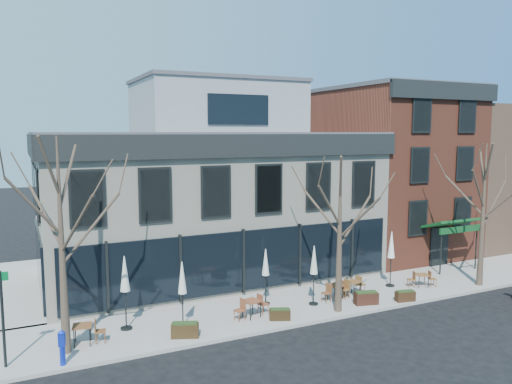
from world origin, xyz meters
name	(u,v)px	position (x,y,z in m)	size (l,w,h in m)	color
ground	(243,298)	(0.00, 0.00, 0.00)	(120.00, 120.00, 0.00)	black
sidewalk_front	(322,300)	(3.25, -2.15, 0.07)	(33.50, 4.70, 0.15)	gray
corner_building	(208,193)	(0.07, 5.07, 4.72)	(18.39, 10.39, 11.10)	beige
red_brick_building	(386,170)	(13.00, 4.98, 5.64)	(8.20, 11.78, 11.18)	brown
bg_building	(477,173)	(23.00, 6.00, 5.00)	(12.00, 12.00, 10.00)	#8C664C
tree_corner	(62,243)	(-8.49, -3.20, 4.25)	(3.93, 3.98, 7.92)	#382B21
tree_mid	(340,232)	(3.01, -3.90, 3.79)	(3.50, 3.55, 7.04)	#382B21
tree_right	(483,213)	(12.01, -3.90, 4.02)	(3.72, 3.77, 7.48)	#382B21
sign_pole	(2,313)	(-10.50, -3.50, 2.07)	(0.50, 0.10, 3.40)	black
call_box	(62,346)	(-8.71, -4.20, 0.83)	(0.27, 0.26, 1.29)	#0D25B4
cafe_set_0	(82,332)	(-7.88, -2.70, 0.62)	(1.80, 0.82, 0.92)	brown
cafe_set_2	(252,307)	(-0.88, -2.93, 0.62)	(1.80, 0.84, 0.92)	brown
cafe_set_3	(335,290)	(3.79, -2.51, 0.59)	(1.69, 0.79, 0.87)	brown
cafe_set_4	(353,286)	(4.89, -2.44, 0.61)	(1.73, 0.89, 0.89)	brown
cafe_set_5	(422,279)	(9.00, -2.83, 0.57)	(1.59, 0.91, 0.82)	brown
umbrella_0	(125,278)	(-6.08, -1.91, 2.31)	(0.49, 0.49, 3.06)	black
umbrella_1	(182,281)	(-3.94, -2.80, 2.13)	(0.45, 0.45, 2.81)	black
umbrella_2	(266,265)	(0.42, -1.70, 2.03)	(0.43, 0.43, 2.66)	black
umbrella_3	(314,263)	(2.44, -2.70, 2.13)	(0.45, 0.45, 2.81)	black
umbrella_4	(391,248)	(7.58, -2.04, 2.20)	(0.47, 0.47, 2.91)	black
planter_0	(185,330)	(-4.15, -3.74, 0.45)	(1.16, 0.80, 0.60)	#312210
planter_1	(280,314)	(0.10, -3.73, 0.40)	(0.97, 0.69, 0.50)	black
planter_2	(366,298)	(4.69, -3.74, 0.46)	(1.18, 0.70, 0.62)	black
planter_3	(405,296)	(6.65, -4.20, 0.41)	(0.99, 0.54, 0.53)	#331F11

